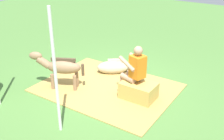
# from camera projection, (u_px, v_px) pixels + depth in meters

# --- Properties ---
(ground_plane) EXTENTS (24.00, 24.00, 0.00)m
(ground_plane) POSITION_uv_depth(u_px,v_px,m) (107.00, 87.00, 6.86)
(ground_plane) COLOR #4C7A38
(hay_patch) EXTENTS (3.25, 2.49, 0.02)m
(hay_patch) POSITION_uv_depth(u_px,v_px,m) (107.00, 88.00, 6.82)
(hay_patch) COLOR #AD8C47
(hay_patch) RESTS_ON ground
(hay_bale) EXTENTS (0.79, 0.55, 0.41)m
(hay_bale) POSITION_uv_depth(u_px,v_px,m) (138.00, 91.00, 6.28)
(hay_bale) COLOR tan
(hay_bale) RESTS_ON ground
(person_seated) EXTENTS (0.72, 0.54, 1.29)m
(person_seated) POSITION_uv_depth(u_px,v_px,m) (134.00, 70.00, 6.17)
(person_seated) COLOR tan
(person_seated) RESTS_ON ground
(pony_standing) EXTENTS (1.24, 0.77, 0.94)m
(pony_standing) POSITION_uv_depth(u_px,v_px,m) (60.00, 67.00, 6.59)
(pony_standing) COLOR #8C6B4C
(pony_standing) RESTS_ON ground
(pony_lying) EXTENTS (1.22, 1.03, 0.42)m
(pony_lying) POSITION_uv_depth(u_px,v_px,m) (117.00, 67.00, 7.54)
(pony_lying) COLOR tan
(pony_lying) RESTS_ON ground
(tent_pole_left) EXTENTS (0.06, 0.06, 2.41)m
(tent_pole_left) POSITION_uv_depth(u_px,v_px,m) (55.00, 74.00, 4.80)
(tent_pole_left) COLOR silver
(tent_pole_left) RESTS_ON ground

